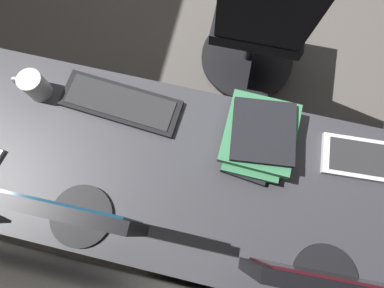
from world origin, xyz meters
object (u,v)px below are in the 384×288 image
object	(u,v)px
keyboard_main	(121,103)
book_stack_near	(258,136)
drawer_pedestal	(217,204)
monitor_primary	(51,209)
coffee_mug	(34,85)
office_chair	(259,25)

from	to	relation	value
keyboard_main	book_stack_near	xyz separation A→B (m)	(-0.49, 0.03, 0.04)
drawer_pedestal	keyboard_main	world-z (taller)	keyboard_main
drawer_pedestal	monitor_primary	bearing A→B (deg)	21.64
keyboard_main	coffee_mug	distance (m)	0.30
keyboard_main	office_chair	xyz separation A→B (m)	(-0.44, -0.65, -0.28)
coffee_mug	office_chair	size ratio (longest dim) A/B	0.13
drawer_pedestal	monitor_primary	world-z (taller)	monitor_primary
office_chair	monitor_primary	bearing A→B (deg)	66.62
drawer_pedestal	coffee_mug	size ratio (longest dim) A/B	5.64
drawer_pedestal	office_chair	bearing A→B (deg)	-90.98
book_stack_near	coffee_mug	xyz separation A→B (m)	(0.79, -0.01, 0.00)
coffee_mug	drawer_pedestal	bearing A→B (deg)	163.99
coffee_mug	office_chair	distance (m)	1.04
drawer_pedestal	book_stack_near	distance (m)	0.48
office_chair	coffee_mug	bearing A→B (deg)	42.06
keyboard_main	book_stack_near	distance (m)	0.49
book_stack_near	office_chair	bearing A→B (deg)	-85.88
drawer_pedestal	office_chair	world-z (taller)	office_chair
keyboard_main	office_chair	world-z (taller)	office_chair
keyboard_main	coffee_mug	world-z (taller)	coffee_mug
keyboard_main	drawer_pedestal	bearing A→B (deg)	152.01
monitor_primary	coffee_mug	distance (m)	0.51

